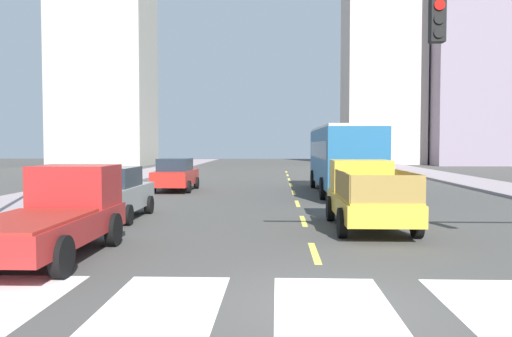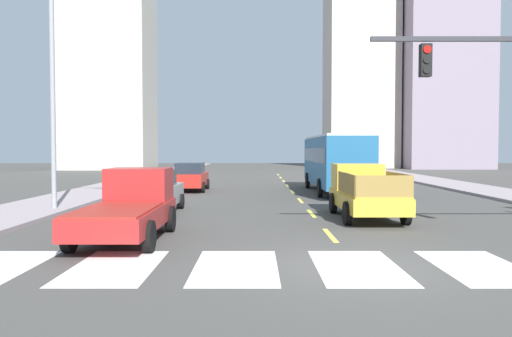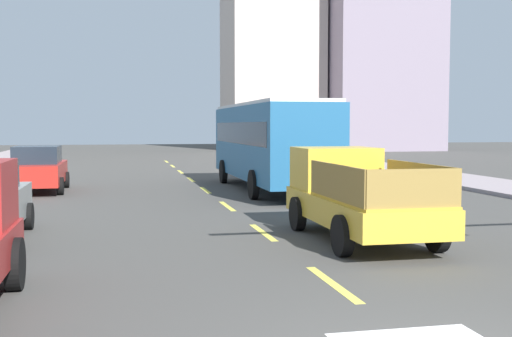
# 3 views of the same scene
# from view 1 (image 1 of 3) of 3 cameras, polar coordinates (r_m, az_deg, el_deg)

# --- Properties ---
(ground_plane) EXTENTS (160.00, 160.00, 0.00)m
(ground_plane) POSITION_cam_1_polar(r_m,az_deg,el_deg) (8.49, 8.25, -14.40)
(ground_plane) COLOR #454340
(sidewalk_left) EXTENTS (3.56, 110.00, 0.15)m
(sidewalk_left) POSITION_cam_1_polar(r_m,az_deg,el_deg) (28.25, -19.88, -2.39)
(sidewalk_left) COLOR gray
(sidewalk_left) RESTS_ON ground
(crosswalk_stripe_2) EXTENTS (1.80, 3.34, 0.01)m
(crosswalk_stripe_2) POSITION_cam_1_polar(r_m,az_deg,el_deg) (8.63, -9.97, -14.10)
(crosswalk_stripe_2) COLOR white
(crosswalk_stripe_2) RESTS_ON ground
(crosswalk_stripe_3) EXTENTS (1.80, 3.34, 0.01)m
(crosswalk_stripe_3) POSITION_cam_1_polar(r_m,az_deg,el_deg) (8.49, 8.25, -14.37)
(crosswalk_stripe_3) COLOR white
(crosswalk_stripe_3) RESTS_ON ground
(crosswalk_stripe_4) EXTENTS (1.80, 3.34, 0.01)m
(crosswalk_stripe_4) POSITION_cam_1_polar(r_m,az_deg,el_deg) (9.14, 25.35, -13.36)
(crosswalk_stripe_4) COLOR white
(crosswalk_stripe_4) RESTS_ON ground
(lane_dash_0) EXTENTS (0.16, 2.40, 0.01)m
(lane_dash_0) POSITION_cam_1_polar(r_m,az_deg,el_deg) (12.36, 6.28, -8.95)
(lane_dash_0) COLOR #E2D44E
(lane_dash_0) RESTS_ON ground
(lane_dash_1) EXTENTS (0.16, 2.40, 0.01)m
(lane_dash_1) POSITION_cam_1_polar(r_m,az_deg,el_deg) (17.27, 5.10, -5.61)
(lane_dash_1) COLOR #E2D44E
(lane_dash_1) RESTS_ON ground
(lane_dash_2) EXTENTS (0.16, 2.40, 0.01)m
(lane_dash_2) POSITION_cam_1_polar(r_m,az_deg,el_deg) (22.23, 4.45, -3.76)
(lane_dash_2) COLOR #E2D44E
(lane_dash_2) RESTS_ON ground
(lane_dash_3) EXTENTS (0.16, 2.40, 0.01)m
(lane_dash_3) POSITION_cam_1_polar(r_m,az_deg,el_deg) (27.20, 4.04, -2.58)
(lane_dash_3) COLOR #E2D44E
(lane_dash_3) RESTS_ON ground
(lane_dash_4) EXTENTS (0.16, 2.40, 0.01)m
(lane_dash_4) POSITION_cam_1_polar(r_m,az_deg,el_deg) (32.18, 3.76, -1.77)
(lane_dash_4) COLOR #E2D44E
(lane_dash_4) RESTS_ON ground
(lane_dash_5) EXTENTS (0.16, 2.40, 0.01)m
(lane_dash_5) POSITION_cam_1_polar(r_m,az_deg,el_deg) (37.17, 3.55, -1.17)
(lane_dash_5) COLOR #E2D44E
(lane_dash_5) RESTS_ON ground
(lane_dash_6) EXTENTS (0.16, 2.40, 0.01)m
(lane_dash_6) POSITION_cam_1_polar(r_m,az_deg,el_deg) (42.15, 3.39, -0.72)
(lane_dash_6) COLOR #E2D44E
(lane_dash_6) RESTS_ON ground
(lane_dash_7) EXTENTS (0.16, 2.40, 0.01)m
(lane_dash_7) POSITION_cam_1_polar(r_m,az_deg,el_deg) (47.15, 3.27, -0.36)
(lane_dash_7) COLOR #E2D44E
(lane_dash_7) RESTS_ON ground
(pickup_stakebed) EXTENTS (2.18, 5.20, 1.96)m
(pickup_stakebed) POSITION_cam_1_polar(r_m,az_deg,el_deg) (16.36, 11.79, -2.83)
(pickup_stakebed) COLOR gold
(pickup_stakebed) RESTS_ON ground
(pickup_dark) EXTENTS (2.18, 5.20, 1.96)m
(pickup_dark) POSITION_cam_1_polar(r_m,az_deg,el_deg) (12.74, -20.69, -4.57)
(pickup_dark) COLOR maroon
(pickup_dark) RESTS_ON ground
(city_bus) EXTENTS (2.72, 10.80, 3.32)m
(city_bus) POSITION_cam_1_polar(r_m,az_deg,el_deg) (26.89, 9.25, 1.49)
(city_bus) COLOR #205A89
(city_bus) RESTS_ON ground
(sedan_near_left) EXTENTS (2.02, 4.40, 1.72)m
(sedan_near_left) POSITION_cam_1_polar(r_m,az_deg,el_deg) (28.37, -8.62, -0.65)
(sedan_near_left) COLOR red
(sedan_near_left) RESTS_ON ground
(sedan_far) EXTENTS (2.02, 4.40, 1.72)m
(sedan_far) POSITION_cam_1_polar(r_m,az_deg,el_deg) (18.18, -15.20, -2.57)
(sedan_far) COLOR gray
(sedan_far) RESTS_ON ground
(tower_tall_centre) EXTENTS (10.53, 9.12, 35.44)m
(tower_tall_centre) POSITION_cam_1_polar(r_m,az_deg,el_deg) (66.24, -16.04, 15.86)
(tower_tall_centre) COLOR #B0AD9F
(tower_tall_centre) RESTS_ON ground
(block_mid_left) EXTENTS (10.71, 11.15, 30.72)m
(block_mid_left) POSITION_cam_1_polar(r_m,az_deg,el_deg) (70.19, 22.16, 13.04)
(block_mid_left) COLOR gray
(block_mid_left) RESTS_ON ground
(block_mid_right) EXTENTS (9.18, 9.01, 32.38)m
(block_mid_right) POSITION_cam_1_polar(r_m,az_deg,el_deg) (70.14, 13.35, 13.86)
(block_mid_right) COLOR beige
(block_mid_right) RESTS_ON ground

